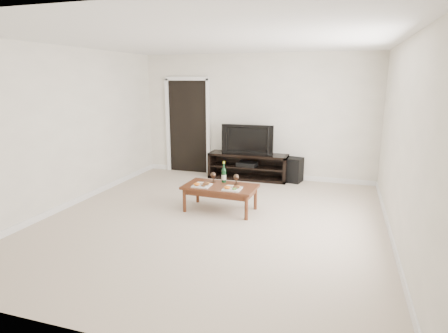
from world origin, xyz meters
TOP-DOWN VIEW (x-y plane):
  - floor at (0.00, 0.00)m, footprint 5.50×5.50m
  - back_wall at (0.00, 2.77)m, footprint 5.00×0.04m
  - ceiling at (0.00, 0.00)m, footprint 5.00×5.50m
  - doorway at (-1.55, 2.73)m, footprint 0.90×0.02m
  - media_console at (-0.09, 2.50)m, footprint 1.67×0.45m
  - television at (-0.09, 2.50)m, footprint 1.09×0.17m
  - av_receiver at (-0.10, 2.48)m, footprint 0.42×0.33m
  - subwoofer at (0.86, 2.57)m, footprint 0.40×0.40m
  - coffee_table at (-0.03, 0.45)m, footprint 1.18×0.68m
  - plate_left at (-0.30, 0.34)m, footprint 0.27×0.27m
  - plate_right at (0.21, 0.31)m, footprint 0.27×0.27m
  - wine_bottle at (-0.04, 0.66)m, footprint 0.07×0.07m
  - goblet_left at (-0.21, 0.62)m, footprint 0.09×0.09m
  - goblet_right at (0.19, 0.61)m, footprint 0.09×0.09m

SIDE VIEW (x-z plane):
  - floor at x=0.00m, z-range 0.00..0.00m
  - coffee_table at x=-0.03m, z-range 0.00..0.42m
  - subwoofer at x=0.86m, z-range 0.00..0.50m
  - media_console at x=-0.09m, z-range 0.00..0.55m
  - av_receiver at x=-0.10m, z-range 0.29..0.36m
  - plate_left at x=-0.30m, z-range 0.42..0.49m
  - plate_right at x=0.21m, z-range 0.42..0.49m
  - goblet_left at x=-0.21m, z-range 0.42..0.59m
  - goblet_right at x=0.19m, z-range 0.42..0.59m
  - wine_bottle at x=-0.04m, z-range 0.42..0.77m
  - television at x=-0.09m, z-range 0.55..1.17m
  - doorway at x=-1.55m, z-range 0.00..2.05m
  - back_wall at x=0.00m, z-range 0.00..2.60m
  - ceiling at x=0.00m, z-range 2.60..2.64m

